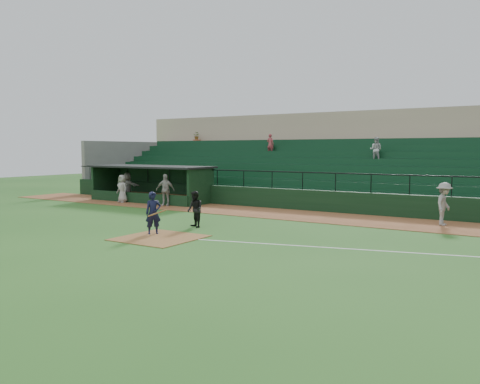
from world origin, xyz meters
The scene contains 12 objects.
ground centered at (0.00, 0.00, 0.00)m, with size 90.00×90.00×0.00m, color #26581C.
warning_track centered at (0.00, 8.00, 0.01)m, with size 40.00×4.00×0.03m, color brown.
home_plate_dirt centered at (0.00, -1.00, 0.01)m, with size 3.00×3.00×0.03m, color brown.
foul_line centered at (8.00, 1.20, 0.01)m, with size 18.00×0.09×0.01m, color white.
stadium_structure centered at (0.00, 16.46, 2.30)m, with size 38.00×13.08×6.40m.
dugout centered at (-9.75, 9.56, 1.33)m, with size 8.90×3.20×2.42m.
batter_at_plate centered at (-0.78, -0.49, 0.89)m, with size 1.16×0.78×1.78m.
umpire centered at (-0.44, 1.88, 0.82)m, with size 0.80×0.62×1.65m, color black.
runner centered at (8.99, 8.35, 1.02)m, with size 1.28×0.74×1.98m, color gray.
dugout_player_a centered at (-7.04, 7.48, 1.02)m, with size 1.15×0.48×1.97m, color #A7A29D.
dugout_player_b centered at (-10.75, 7.47, 0.94)m, with size 0.89×0.58×1.83m, color #A39E98.
dugout_player_c centered at (-11.46, 8.67, 1.00)m, with size 1.79×0.57×1.93m, color #A39D98.
Camera 1 is at (12.88, -15.47, 3.52)m, focal length 36.46 mm.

